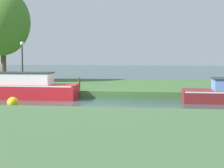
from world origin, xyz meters
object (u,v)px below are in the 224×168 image
channel_buoy (13,103)px  willow_tree_left (0,22)px  lamp_post (22,59)px  mooring_post_far (79,84)px

channel_buoy → willow_tree_left: bearing=117.2°
lamp_post → mooring_post_far: bearing=-15.2°
lamp_post → willow_tree_left: bearing=128.5°
willow_tree_left → channel_buoy: 12.61m
lamp_post → mooring_post_far: (3.96, -1.08, -1.48)m
willow_tree_left → lamp_post: (3.44, -4.32, -2.72)m
lamp_post → mooring_post_far: 4.37m
willow_tree_left → channel_buoy: willow_tree_left is taller
lamp_post → channel_buoy: 6.67m
willow_tree_left → channel_buoy: size_ratio=13.30×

